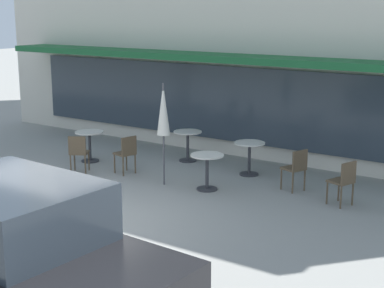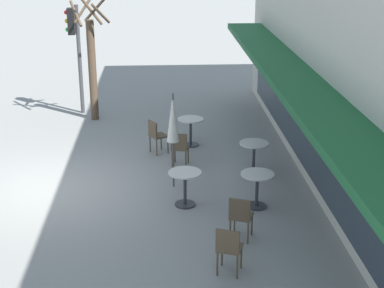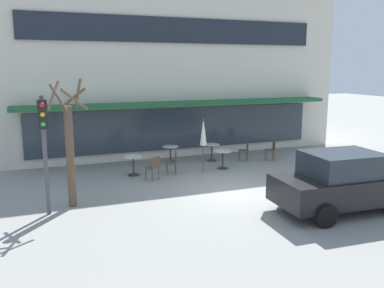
# 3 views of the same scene
# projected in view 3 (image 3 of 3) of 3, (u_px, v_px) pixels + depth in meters

# --- Properties ---
(ground_plane) EXTENTS (80.00, 80.00, 0.00)m
(ground_plane) POSITION_uv_depth(u_px,v_px,m) (238.00, 192.00, 13.68)
(ground_plane) COLOR gray
(building_facade) EXTENTS (16.94, 9.10, 8.00)m
(building_facade) POSITION_uv_depth(u_px,v_px,m) (155.00, 70.00, 22.07)
(building_facade) COLOR beige
(building_facade) RESTS_ON ground
(cafe_table_near_wall) EXTENTS (0.70, 0.70, 0.76)m
(cafe_table_near_wall) POSITION_uv_depth(u_px,v_px,m) (212.00, 150.00, 18.20)
(cafe_table_near_wall) COLOR #333338
(cafe_table_near_wall) RESTS_ON ground
(cafe_table_streetside) EXTENTS (0.70, 0.70, 0.76)m
(cafe_table_streetside) POSITION_uv_depth(u_px,v_px,m) (133.00, 162.00, 15.75)
(cafe_table_streetside) COLOR #333338
(cafe_table_streetside) RESTS_ON ground
(cafe_table_by_tree) EXTENTS (0.70, 0.70, 0.76)m
(cafe_table_by_tree) POSITION_uv_depth(u_px,v_px,m) (171.00, 152.00, 17.74)
(cafe_table_by_tree) COLOR #333338
(cafe_table_by_tree) RESTS_ON ground
(cafe_table_mid_patio) EXTENTS (0.70, 0.70, 0.76)m
(cafe_table_mid_patio) POSITION_uv_depth(u_px,v_px,m) (223.00, 157.00, 16.77)
(cafe_table_mid_patio) COLOR #333338
(cafe_table_mid_patio) RESTS_ON ground
(patio_umbrella_green_folded) EXTENTS (0.28, 0.28, 2.20)m
(patio_umbrella_green_folded) POSITION_uv_depth(u_px,v_px,m) (203.00, 132.00, 16.02)
(patio_umbrella_green_folded) COLOR #4C4C51
(patio_umbrella_green_folded) RESTS_ON ground
(cafe_chair_0) EXTENTS (0.48, 0.48, 0.89)m
(cafe_chair_0) POSITION_uv_depth(u_px,v_px,m) (173.00, 161.00, 15.96)
(cafe_chair_0) COLOR brown
(cafe_chair_0) RESTS_ON ground
(cafe_chair_1) EXTENTS (0.51, 0.51, 0.89)m
(cafe_chair_1) POSITION_uv_depth(u_px,v_px,m) (272.00, 149.00, 18.29)
(cafe_chair_1) COLOR brown
(cafe_chair_1) RESTS_ON ground
(cafe_chair_2) EXTENTS (0.55, 0.55, 0.89)m
(cafe_chair_2) POSITION_uv_depth(u_px,v_px,m) (154.00, 166.00, 15.10)
(cafe_chair_2) COLOR brown
(cafe_chair_2) RESTS_ON ground
(cafe_chair_3) EXTENTS (0.52, 0.52, 0.89)m
(cafe_chair_3) POSITION_uv_depth(u_px,v_px,m) (245.00, 149.00, 18.20)
(cafe_chair_3) COLOR brown
(cafe_chair_3) RESTS_ON ground
(parked_sedan) EXTENTS (4.29, 2.18, 1.76)m
(parked_sedan) POSITION_uv_depth(u_px,v_px,m) (344.00, 182.00, 11.79)
(parked_sedan) COLOR black
(parked_sedan) RESTS_ON ground
(street_tree) EXTENTS (1.20, 1.18, 3.87)m
(street_tree) POSITION_uv_depth(u_px,v_px,m) (70.00, 148.00, 12.02)
(street_tree) COLOR brown
(street_tree) RESTS_ON ground
(traffic_light_pole) EXTENTS (0.26, 0.44, 3.40)m
(traffic_light_pole) POSITION_uv_depth(u_px,v_px,m) (44.00, 136.00, 11.17)
(traffic_light_pole) COLOR #47474C
(traffic_light_pole) RESTS_ON ground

